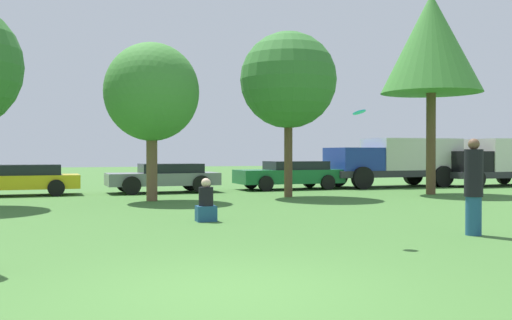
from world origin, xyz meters
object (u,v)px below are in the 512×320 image
object	(u,v)px
frisbee	(359,112)
delivery_truck_blue	(396,160)
parked_car_grey	(165,177)
tree_2	(152,93)
parked_car_green	(290,174)
parked_car_yellow	(18,179)
person_catcher	(474,186)
bystander_sitting	(206,204)
delivery_truck_black	(497,160)
tree_4	(431,44)
tree_3	(288,80)

from	to	relation	value
frisbee	delivery_truck_blue	world-z (taller)	frisbee
parked_car_grey	delivery_truck_blue	xyz separation A→B (m)	(10.93, 0.68, 0.63)
tree_2	parked_car_green	xyz separation A→B (m)	(6.56, 4.31, -2.91)
tree_2	delivery_truck_blue	world-z (taller)	tree_2
parked_car_yellow	parked_car_grey	bearing A→B (deg)	177.54
parked_car_yellow	person_catcher	bearing A→B (deg)	120.96
parked_car_grey	tree_2	bearing A→B (deg)	72.57
tree_2	parked_car_yellow	world-z (taller)	tree_2
frisbee	parked_car_grey	size ratio (longest dim) A/B	0.06
bystander_sitting	parked_car_grey	size ratio (longest dim) A/B	0.23
parked_car_green	delivery_truck_black	bearing A→B (deg)	174.88
person_catcher	parked_car_yellow	xyz separation A→B (m)	(-9.17, 13.85, -0.33)
delivery_truck_black	parked_car_yellow	bearing A→B (deg)	-2.67
parked_car_grey	parked_car_green	xyz separation A→B (m)	(5.53, 0.42, 0.02)
person_catcher	tree_4	size ratio (longest dim) A/B	0.24
tree_2	delivery_truck_blue	bearing A→B (deg)	20.92
bystander_sitting	tree_3	bearing A→B (deg)	54.87
person_catcher	tree_3	xyz separation A→B (m)	(0.11, 10.20, 3.24)
parked_car_yellow	parked_car_grey	xyz separation A→B (m)	(5.42, 0.01, 0.02)
parked_car_grey	delivery_truck_blue	size ratio (longest dim) A/B	0.65
tree_3	parked_car_green	distance (m)	5.64
bystander_sitting	tree_4	size ratio (longest dim) A/B	0.13
tree_2	tree_4	distance (m)	10.78
frisbee	parked_car_grey	xyz separation A→B (m)	(-1.20, 14.05, -1.66)
parked_car_yellow	parked_car_grey	world-z (taller)	parked_car_grey
person_catcher	delivery_truck_black	xyz separation A→B (m)	(12.28, 13.81, 0.28)
tree_2	parked_car_grey	xyz separation A→B (m)	(1.03, 3.89, -2.93)
bystander_sitting	tree_3	size ratio (longest dim) A/B	0.17
parked_car_yellow	tree_2	bearing A→B (deg)	135.93
person_catcher	frisbee	world-z (taller)	frisbee
tree_3	delivery_truck_blue	world-z (taller)	tree_3
parked_car_green	tree_3	bearing A→B (deg)	65.23
parked_car_yellow	frisbee	bearing A→B (deg)	112.67
parked_car_green	parked_car_grey	bearing A→B (deg)	1.77
delivery_truck_blue	parked_car_green	bearing A→B (deg)	0.24
parked_car_yellow	delivery_truck_black	bearing A→B (deg)	177.33
tree_2	delivery_truck_black	xyz separation A→B (m)	(17.07, 3.84, -2.35)
parked_car_green	delivery_truck_blue	size ratio (longest dim) A/B	0.68
bystander_sitting	parked_car_yellow	world-z (taller)	parked_car_yellow
frisbee	parked_car_yellow	xyz separation A→B (m)	(-6.62, 14.04, -1.68)
person_catcher	tree_4	distance (m)	12.32
frisbee	parked_car_grey	bearing A→B (deg)	94.87
tree_3	parked_car_yellow	distance (m)	10.59
person_catcher	tree_3	size ratio (longest dim) A/B	0.31
person_catcher	parked_car_green	bearing A→B (deg)	-102.37
tree_4	delivery_truck_black	xyz separation A→B (m)	(6.51, 4.03, -4.51)
person_catcher	tree_3	bearing A→B (deg)	-95.91
bystander_sitting	parked_car_yellow	bearing A→B (deg)	115.50
tree_4	delivery_truck_black	bearing A→B (deg)	31.78
parked_car_green	frisbee	bearing A→B (deg)	70.76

